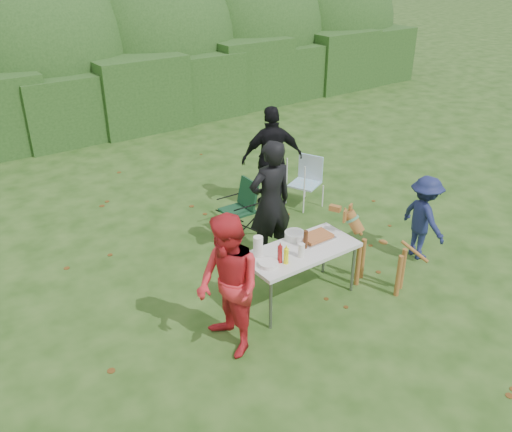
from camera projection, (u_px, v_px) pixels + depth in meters
ground at (286, 305)px, 6.98m from camera, size 80.00×80.00×0.00m
hedge_row at (68, 104)px, 12.37m from camera, size 22.00×1.40×1.70m
shrub_backdrop at (42, 60)px, 13.19m from camera, size 20.00×2.60×3.20m
folding_table at (301, 253)px, 6.82m from camera, size 1.50×0.70×0.74m
person_cook at (270, 203)px, 7.59m from camera, size 0.71×0.51×1.83m
person_red_jacket at (228, 287)px, 5.88m from camera, size 0.69×0.86×1.68m
person_black_puffy at (272, 158)px, 9.17m from camera, size 1.14×0.81×1.80m
child at (424, 218)px, 7.79m from camera, size 0.62×0.89×1.27m
dog at (382, 253)px, 7.13m from camera, size 0.88×1.18×1.05m
camping_chair at (238, 208)px, 8.54m from camera, size 0.55×0.55×0.86m
lawn_chair at (305, 182)px, 9.43m from camera, size 0.69×0.69×0.88m
food_tray at (316, 238)px, 7.02m from camera, size 0.45×0.30×0.02m
focaccia_bread at (316, 236)px, 7.01m from camera, size 0.40×0.26×0.04m
mustard_bottle at (286, 256)px, 6.45m from camera, size 0.06×0.06×0.20m
ketchup_bottle at (280, 254)px, 6.47m from camera, size 0.06×0.06×0.22m
beer_bottle at (306, 239)px, 6.77m from camera, size 0.06×0.06×0.24m
paper_towel_roll at (258, 246)px, 6.60m from camera, size 0.12×0.12×0.26m
cup_stack at (301, 250)px, 6.59m from camera, size 0.08×0.08×0.18m
pasta_bowl at (295, 235)px, 7.00m from camera, size 0.26×0.26×0.10m
plate_stack at (268, 264)px, 6.44m from camera, size 0.24×0.24×0.05m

